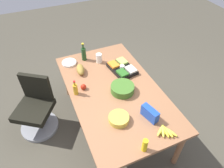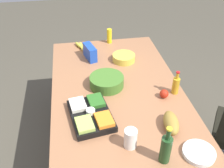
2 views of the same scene
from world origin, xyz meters
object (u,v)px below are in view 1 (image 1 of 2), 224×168
banana_bunch (166,131)px  chip_bag_blue (150,113)px  mustard_bottle (145,145)px  bread_loaf (80,69)px  mayo_jar (99,58)px  conference_table (114,93)px  salad_bowl (122,89)px  paper_plate_stack (69,63)px  wine_bottle (84,54)px  apple_red (83,87)px  office_chair (36,111)px  chip_bowl (119,119)px  dressing_bottle (75,89)px  veggie_tray (122,68)px

banana_bunch → chip_bag_blue: size_ratio=1.00×
mustard_bottle → bread_loaf: 1.47m
mustard_bottle → mayo_jar: bearing=176.3°
conference_table → chip_bag_blue: size_ratio=9.12×
salad_bowl → bread_loaf: bearing=-146.8°
paper_plate_stack → chip_bag_blue: 1.51m
mustard_bottle → banana_bunch: bearing=105.4°
conference_table → chip_bag_blue: (0.60, 0.19, 0.14)m
mustard_bottle → wine_bottle: bearing=-177.0°
bread_loaf → apple_red: bearing=-10.7°
office_chair → mustard_bottle: size_ratio=5.16×
paper_plate_stack → chip_bowl: bearing=11.1°
bread_loaf → dressing_bottle: dressing_bottle is taller
paper_plate_stack → bread_loaf: (0.27, 0.10, 0.04)m
office_chair → dressing_bottle: 0.81m
veggie_tray → banana_bunch: bearing=-1.3°
mustard_bottle → apple_red: 1.14m
chip_bag_blue → veggie_tray: size_ratio=0.48×
chip_bowl → mayo_jar: bearing=170.7°
chip_bowl → salad_bowl: bearing=149.8°
wine_bottle → mayo_jar: wine_bottle is taller
office_chair → chip_bowl: 1.36m
salad_bowl → chip_bag_blue: size_ratio=1.41×
banana_bunch → veggie_tray: veggie_tray is taller
salad_bowl → wine_bottle: bearing=-164.1°
chip_bowl → veggie_tray: veggie_tray is taller
chip_bag_blue → chip_bowl: (-0.10, -0.34, -0.04)m
paper_plate_stack → office_chair: bearing=-59.9°
conference_table → wine_bottle: size_ratio=6.80×
mayo_jar → veggie_tray: mayo_jar is taller
bread_loaf → conference_table: bearing=30.5°
chip_bowl → paper_plate_stack: bearing=-168.9°
mustard_bottle → veggie_tray: 1.30m
mustard_bottle → chip_bag_blue: size_ratio=0.77×
dressing_bottle → bread_loaf: bearing=155.5°
chip_bag_blue → dressing_bottle: size_ratio=1.00×
wine_bottle → chip_bowl: size_ratio=1.24×
paper_plate_stack → mustard_bottle: bearing=11.0°
chip_bag_blue → dressing_bottle: dressing_bottle is taller
office_chair → dressing_bottle: (0.30, 0.57, 0.49)m
office_chair → mayo_jar: bearing=101.9°
banana_bunch → mayo_jar: mayo_jar is taller
wine_bottle → salad_bowl: size_ratio=0.95×
veggie_tray → apple_red: veggie_tray is taller
office_chair → banana_bunch: 1.87m
salad_bowl → conference_table: bearing=-132.1°
chip_bowl → dressing_bottle: size_ratio=1.08×
mustard_bottle → mayo_jar: (-1.58, 0.10, -0.01)m
office_chair → chip_bag_blue: bearing=50.9°
paper_plate_stack → chip_bowl: chip_bowl is taller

